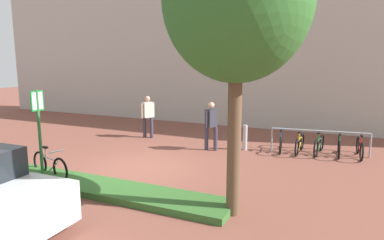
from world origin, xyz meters
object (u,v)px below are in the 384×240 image
at_px(bike_at_sign, 50,166).
at_px(bike_rack_cluster, 319,144).
at_px(person_casual_tan, 148,114).
at_px(person_suited_dark, 211,123).
at_px(parking_sign_post, 39,122).
at_px(bollard_steel, 245,138).
at_px(tree_sidewalk, 237,1).

height_order(bike_at_sign, bike_rack_cluster, bike_at_sign).
bearing_deg(person_casual_tan, person_suited_dark, -15.09).
height_order(parking_sign_post, bollard_steel, parking_sign_post).
height_order(bike_rack_cluster, person_suited_dark, person_suited_dark).
distance_m(bike_at_sign, person_suited_dark, 5.44).
relative_size(parking_sign_post, bollard_steel, 2.68).
bearing_deg(person_casual_tan, bollard_steel, -3.99).
distance_m(tree_sidewalk, bike_at_sign, 6.53).
bearing_deg(person_casual_tan, bike_at_sign, -88.07).
distance_m(parking_sign_post, person_casual_tan, 5.61).
relative_size(bollard_steel, person_casual_tan, 0.52).
bearing_deg(bollard_steel, bike_rack_cluster, 11.22).
bearing_deg(tree_sidewalk, bollard_steel, 103.10).
height_order(tree_sidewalk, bike_rack_cluster, tree_sidewalk).
distance_m(bike_rack_cluster, person_suited_dark, 3.74).
xyz_separation_m(tree_sidewalk, person_casual_tan, (-5.39, 5.47, -3.29)).
bearing_deg(tree_sidewalk, bike_at_sign, 178.93).
height_order(bike_at_sign, bollard_steel, bollard_steel).
relative_size(bike_rack_cluster, person_casual_tan, 1.85).
bearing_deg(bike_at_sign, person_suited_dark, 57.27).
bearing_deg(person_suited_dark, bollard_steel, 26.58).
bearing_deg(parking_sign_post, tree_sidewalk, 1.16).
bearing_deg(parking_sign_post, person_suited_dark, 57.88).
bearing_deg(person_suited_dark, bike_at_sign, -122.73).
bearing_deg(tree_sidewalk, person_suited_dark, 116.30).
relative_size(bike_at_sign, person_casual_tan, 0.96).
height_order(bike_at_sign, person_suited_dark, person_suited_dark).
xyz_separation_m(tree_sidewalk, bollard_steel, (-1.21, 5.18, -3.83)).
xyz_separation_m(bike_rack_cluster, person_suited_dark, (-3.54, -1.03, 0.64)).
bearing_deg(bike_at_sign, person_casual_tan, 91.93).
height_order(parking_sign_post, bike_at_sign, parking_sign_post).
relative_size(parking_sign_post, bike_at_sign, 1.47).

